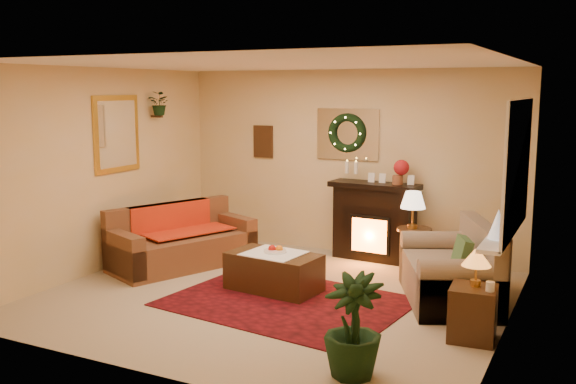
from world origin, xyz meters
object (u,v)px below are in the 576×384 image
at_px(side_table_round, 414,247).
at_px(fireplace, 374,220).
at_px(loveseat, 449,264).
at_px(sofa, 182,235).
at_px(end_table_square, 473,312).
at_px(coffee_table, 274,273).

bearing_deg(side_table_round, fireplace, 151.18).
bearing_deg(loveseat, sofa, 158.33).
bearing_deg(fireplace, loveseat, -41.24).
xyz_separation_m(fireplace, side_table_round, (0.66, -0.36, -0.23)).
height_order(loveseat, end_table_square, loveseat).
distance_m(end_table_square, coffee_table, 2.41).
bearing_deg(end_table_square, loveseat, 113.96).
relative_size(sofa, coffee_table, 1.78).
xyz_separation_m(sofa, side_table_round, (2.81, 1.10, -0.10)).
xyz_separation_m(sofa, loveseat, (3.47, 0.15, -0.01)).
relative_size(fireplace, loveseat, 0.72).
xyz_separation_m(side_table_round, coffee_table, (-1.25, -1.48, -0.12)).
bearing_deg(end_table_square, coffee_table, 168.37).
bearing_deg(sofa, end_table_square, 10.25).
bearing_deg(loveseat, fireplace, 110.93).
bearing_deg(coffee_table, end_table_square, -5.44).
height_order(loveseat, coffee_table, loveseat).
bearing_deg(coffee_table, loveseat, 21.91).
xyz_separation_m(sofa, end_table_square, (3.92, -0.87, -0.16)).
relative_size(side_table_round, end_table_square, 1.12).
bearing_deg(end_table_square, sofa, 167.50).
bearing_deg(fireplace, side_table_round, -25.14).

